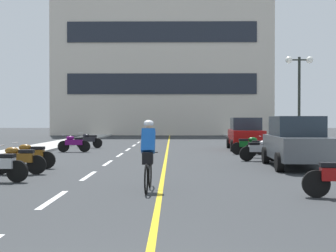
% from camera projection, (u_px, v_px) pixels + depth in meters
% --- Properties ---
extents(ground_plane, '(140.00, 140.00, 0.00)m').
position_uv_depth(ground_plane, '(163.00, 151.00, 24.44)').
color(ground_plane, '#2D3033').
extents(curb_left, '(2.40, 72.00, 0.12)m').
position_uv_depth(curb_left, '(47.00, 146.00, 27.51)').
color(curb_left, '#A8A8A3').
rests_on(curb_left, ground).
extents(curb_right, '(2.40, 72.00, 0.12)m').
position_uv_depth(curb_right, '(281.00, 146.00, 27.37)').
color(curb_right, '#A8A8A3').
rests_on(curb_right, ground).
extents(lane_dash_1, '(0.14, 2.20, 0.01)m').
position_uv_depth(lane_dash_1, '(53.00, 199.00, 9.46)').
color(lane_dash_1, silver).
rests_on(lane_dash_1, ground).
extents(lane_dash_2, '(0.14, 2.20, 0.01)m').
position_uv_depth(lane_dash_2, '(89.00, 176.00, 13.46)').
color(lane_dash_2, silver).
rests_on(lane_dash_2, ground).
extents(lane_dash_3, '(0.14, 2.20, 0.01)m').
position_uv_depth(lane_dash_3, '(108.00, 163.00, 17.46)').
color(lane_dash_3, silver).
rests_on(lane_dash_3, ground).
extents(lane_dash_4, '(0.14, 2.20, 0.01)m').
position_uv_depth(lane_dash_4, '(120.00, 155.00, 21.46)').
color(lane_dash_4, silver).
rests_on(lane_dash_4, ground).
extents(lane_dash_5, '(0.14, 2.20, 0.01)m').
position_uv_depth(lane_dash_5, '(128.00, 149.00, 25.46)').
color(lane_dash_5, silver).
rests_on(lane_dash_5, ground).
extents(lane_dash_6, '(0.14, 2.20, 0.01)m').
position_uv_depth(lane_dash_6, '(134.00, 145.00, 29.46)').
color(lane_dash_6, silver).
rests_on(lane_dash_6, ground).
extents(lane_dash_7, '(0.14, 2.20, 0.01)m').
position_uv_depth(lane_dash_7, '(139.00, 142.00, 33.46)').
color(lane_dash_7, silver).
rests_on(lane_dash_7, ground).
extents(lane_dash_8, '(0.14, 2.20, 0.01)m').
position_uv_depth(lane_dash_8, '(142.00, 140.00, 37.46)').
color(lane_dash_8, silver).
rests_on(lane_dash_8, ground).
extents(lane_dash_9, '(0.14, 2.20, 0.01)m').
position_uv_depth(lane_dash_9, '(145.00, 138.00, 41.46)').
color(lane_dash_9, silver).
rests_on(lane_dash_9, ground).
extents(lane_dash_10, '(0.14, 2.20, 0.01)m').
position_uv_depth(lane_dash_10, '(148.00, 136.00, 45.46)').
color(lane_dash_10, silver).
rests_on(lane_dash_10, ground).
extents(lane_dash_11, '(0.14, 2.20, 0.01)m').
position_uv_depth(lane_dash_11, '(150.00, 135.00, 49.45)').
color(lane_dash_11, silver).
rests_on(lane_dash_11, ground).
extents(centre_line_yellow, '(0.12, 66.00, 0.01)m').
position_uv_depth(centre_line_yellow, '(168.00, 147.00, 27.44)').
color(centre_line_yellow, gold).
rests_on(centre_line_yellow, ground).
extents(office_building, '(24.51, 6.48, 18.74)m').
position_uv_depth(office_building, '(162.00, 54.00, 51.49)').
color(office_building, beige).
rests_on(office_building, ground).
extents(street_lamp_mid, '(1.46, 0.36, 4.93)m').
position_uv_depth(street_lamp_mid, '(299.00, 81.00, 23.56)').
color(street_lamp_mid, black).
rests_on(street_lamp_mid, curb_right).
extents(parked_car_near, '(2.09, 4.28, 1.82)m').
position_uv_depth(parked_car_near, '(296.00, 142.00, 15.82)').
color(parked_car_near, black).
rests_on(parked_car_near, ground).
extents(parked_car_mid, '(2.10, 4.28, 1.82)m').
position_uv_depth(parked_car_mid, '(246.00, 134.00, 25.23)').
color(parked_car_mid, black).
rests_on(parked_car_mid, ground).
extents(motorcycle_3, '(1.70, 0.60, 0.92)m').
position_uv_depth(motorcycle_3, '(18.00, 159.00, 13.77)').
color(motorcycle_3, black).
rests_on(motorcycle_3, ground).
extents(motorcycle_4, '(1.70, 0.60, 0.92)m').
position_uv_depth(motorcycle_4, '(30.00, 155.00, 15.39)').
color(motorcycle_4, black).
rests_on(motorcycle_4, ground).
extents(motorcycle_5, '(1.70, 0.60, 0.92)m').
position_uv_depth(motorcycle_5, '(260.00, 150.00, 18.30)').
color(motorcycle_5, black).
rests_on(motorcycle_5, ground).
extents(motorcycle_6, '(1.70, 0.60, 0.92)m').
position_uv_depth(motorcycle_6, '(263.00, 147.00, 19.86)').
color(motorcycle_6, black).
rests_on(motorcycle_6, ground).
extents(motorcycle_7, '(1.70, 0.60, 0.92)m').
position_uv_depth(motorcycle_7, '(249.00, 145.00, 21.67)').
color(motorcycle_7, black).
rests_on(motorcycle_7, ground).
extents(motorcycle_8, '(1.70, 0.60, 0.92)m').
position_uv_depth(motorcycle_8, '(74.00, 143.00, 23.36)').
color(motorcycle_8, black).
rests_on(motorcycle_8, ground).
extents(motorcycle_9, '(1.67, 0.69, 0.92)m').
position_uv_depth(motorcycle_9, '(89.00, 140.00, 26.91)').
color(motorcycle_9, black).
rests_on(motorcycle_9, ground).
extents(cyclist_rider, '(0.42, 1.77, 1.71)m').
position_uv_depth(cyclist_rider, '(148.00, 154.00, 10.64)').
color(cyclist_rider, black).
rests_on(cyclist_rider, ground).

